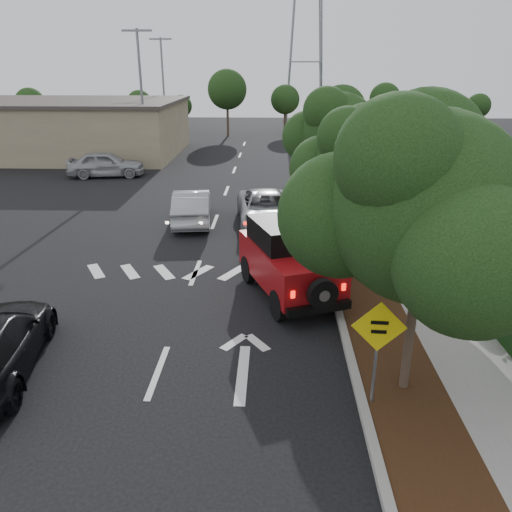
{
  "coord_description": "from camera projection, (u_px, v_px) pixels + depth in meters",
  "views": [
    {
      "loc": [
        2.66,
        -9.88,
        6.77
      ],
      "look_at": [
        2.21,
        3.0,
        1.8
      ],
      "focal_mm": 35.0,
      "sensor_mm": 36.0,
      "label": 1
    }
  ],
  "objects": [
    {
      "name": "red_jeep",
      "position": [
        287.0,
        258.0,
        15.43
      ],
      "size": [
        3.33,
        4.72,
        2.31
      ],
      "rotation": [
        0.0,
        0.0,
        0.36
      ],
      "color": "black",
      "rests_on": "ground"
    },
    {
      "name": "street_tree_mid",
      "position": [
        355.0,
        269.0,
        17.61
      ],
      "size": [
        3.2,
        3.2,
        5.32
      ],
      "primitive_type": null,
      "color": "black",
      "rests_on": "ground"
    },
    {
      "name": "parked_suv",
      "position": [
        106.0,
        164.0,
        31.82
      ],
      "size": [
        4.98,
        2.57,
        1.62
      ],
      "primitive_type": "imported",
      "rotation": [
        0.0,
        0.0,
        1.71
      ],
      "color": "#A3A7AB",
      "rests_on": "ground"
    },
    {
      "name": "curb",
      "position": [
        315.0,
        221.0,
        22.74
      ],
      "size": [
        0.2,
        70.0,
        0.15
      ],
      "primitive_type": "cube",
      "color": "#9E9B93",
      "rests_on": "ground"
    },
    {
      "name": "commercial_building",
      "position": [
        38.0,
        129.0,
        39.5
      ],
      "size": [
        22.0,
        12.0,
        4.0
      ],
      "primitive_type": "cube",
      "color": "gray",
      "rests_on": "ground"
    },
    {
      "name": "sidewalk",
      "position": [
        379.0,
        222.0,
        22.66
      ],
      "size": [
        2.0,
        70.0,
        0.12
      ],
      "primitive_type": "cube",
      "color": "gray",
      "rests_on": "ground"
    },
    {
      "name": "street_tree_near",
      "position": [
        403.0,
        390.0,
        11.08
      ],
      "size": [
        3.8,
        3.8,
        5.92
      ],
      "primitive_type": null,
      "color": "black",
      "rests_on": "ground"
    },
    {
      "name": "light_pole_b",
      "position": [
        167.0,
        140.0,
        47.41
      ],
      "size": [
        2.0,
        0.22,
        9.0
      ],
      "primitive_type": null,
      "color": "slate",
      "rests_on": "ground"
    },
    {
      "name": "hedge",
      "position": [
        411.0,
        215.0,
        22.49
      ],
      "size": [
        0.8,
        70.0,
        0.8
      ],
      "primitive_type": "cube",
      "color": "black",
      "rests_on": "ground"
    },
    {
      "name": "terracotta_planter",
      "position": [
        466.0,
        283.0,
        14.55
      ],
      "size": [
        0.69,
        0.69,
        1.19
      ],
      "rotation": [
        0.0,
        0.0,
        0.07
      ],
      "color": "brown",
      "rests_on": "ground"
    },
    {
      "name": "street_tree_far",
      "position": [
        335.0,
        217.0,
        23.67
      ],
      "size": [
        3.4,
        3.4,
        5.62
      ],
      "primitive_type": null,
      "color": "black",
      "rests_on": "ground"
    },
    {
      "name": "transmission_tower",
      "position": [
        303.0,
        128.0,
        56.3
      ],
      "size": [
        7.0,
        4.0,
        28.0
      ],
      "primitive_type": null,
      "color": "slate",
      "rests_on": "ground"
    },
    {
      "name": "planting_strip",
      "position": [
        337.0,
        222.0,
        22.72
      ],
      "size": [
        1.8,
        70.0,
        0.12
      ],
      "primitive_type": "cube",
      "color": "black",
      "rests_on": "ground"
    },
    {
      "name": "ground",
      "position": [
        158.0,
        372.0,
        11.73
      ],
      "size": [
        120.0,
        120.0,
        0.0
      ],
      "primitive_type": "plane",
      "color": "black",
      "rests_on": "ground"
    },
    {
      "name": "light_pole_a",
      "position": [
        147.0,
        164.0,
        36.19
      ],
      "size": [
        2.0,
        0.22,
        9.0
      ],
      "primitive_type": null,
      "color": "slate",
      "rests_on": "ground"
    },
    {
      "name": "silver_suv_ahead",
      "position": [
        266.0,
        209.0,
        22.28
      ],
      "size": [
        2.97,
        5.46,
        1.45
      ],
      "primitive_type": "imported",
      "rotation": [
        0.0,
        0.0,
        0.11
      ],
      "color": "#999CA0",
      "rests_on": "ground"
    },
    {
      "name": "speed_hump_sign",
      "position": [
        378.0,
        339.0,
        9.99
      ],
      "size": [
        1.1,
        0.12,
        2.33
      ],
      "rotation": [
        0.0,
        0.0,
        -0.06
      ],
      "color": "slate",
      "rests_on": "ground"
    },
    {
      "name": "silver_sedan_oncoming",
      "position": [
        192.0,
        206.0,
        22.59
      ],
      "size": [
        2.1,
        4.73,
        1.51
      ],
      "primitive_type": "imported",
      "rotation": [
        0.0,
        0.0,
        3.25
      ],
      "color": "#A4A8AC",
      "rests_on": "ground"
    }
  ]
}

